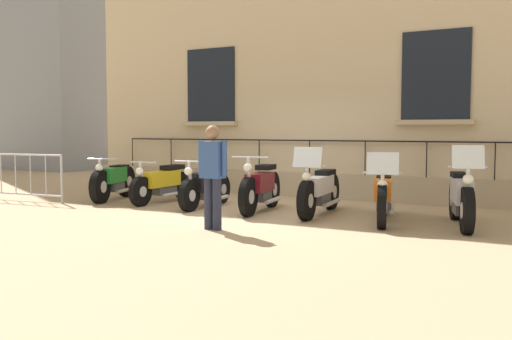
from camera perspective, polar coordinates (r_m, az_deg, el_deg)
name	(u,v)px	position (r m, az deg, el deg)	size (l,w,h in m)	color
ground_plane	(256,212)	(10.75, 0.02, -4.25)	(60.00, 60.00, 0.00)	tan
building_facade	(317,18)	(13.59, 6.24, 15.08)	(0.82, 12.52, 8.50)	#C6B28E
motorcycle_green	(114,181)	(12.92, -14.21, -1.06)	(1.96, 0.84, 0.96)	black
motorcycle_yellow	(163,183)	(12.29, -9.44, -1.32)	(2.12, 0.66, 0.92)	black
motorcycle_black	(206,187)	(11.36, -5.12, -1.70)	(1.93, 0.74, 0.97)	black
motorcycle_maroon	(261,188)	(10.73, 0.48, -1.84)	(2.07, 0.70, 1.09)	black
motorcycle_white	(320,191)	(10.42, 6.47, -2.10)	(2.23, 0.62, 1.27)	black
motorcycle_orange	(383,195)	(9.85, 12.77, -2.53)	(2.22, 0.82, 1.21)	black
motorcycle_silver	(461,199)	(9.67, 20.08, -2.73)	(2.09, 0.79, 1.33)	black
crowd_barrier	(23,175)	(13.35, -22.53, -0.50)	(0.23, 2.23, 1.05)	#B7B7BF
pedestrian_standing	(213,171)	(8.78, -4.41, -0.13)	(0.23, 0.53, 1.63)	#23283D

